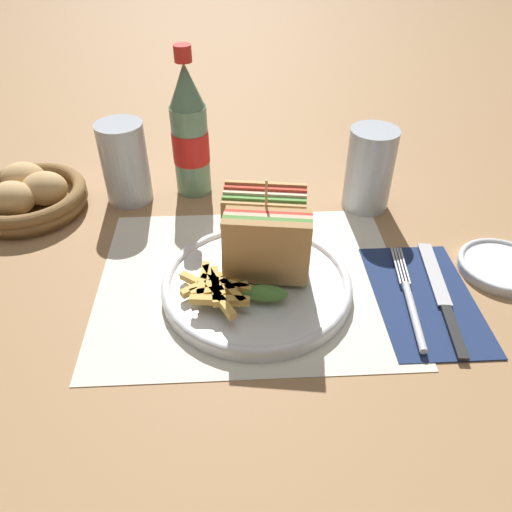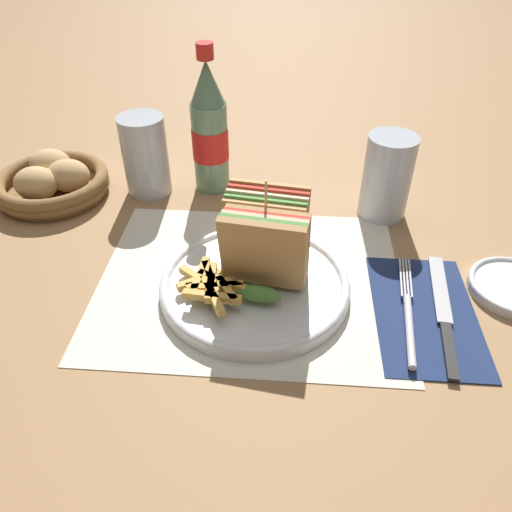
# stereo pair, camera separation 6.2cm
# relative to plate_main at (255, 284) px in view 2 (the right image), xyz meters

# --- Properties ---
(ground_plane) EXTENTS (4.00, 4.00, 0.00)m
(ground_plane) POSITION_rel_plate_main_xyz_m (0.02, 0.01, -0.01)
(ground_plane) COLOR #9E754C
(placemat) EXTENTS (0.39, 0.31, 0.00)m
(placemat) POSITION_rel_plate_main_xyz_m (-0.01, 0.02, -0.01)
(placemat) COLOR silver
(placemat) RESTS_ON ground_plane
(plate_main) EXTENTS (0.24, 0.24, 0.02)m
(plate_main) POSITION_rel_plate_main_xyz_m (0.00, 0.00, 0.00)
(plate_main) COLOR white
(plate_main) RESTS_ON ground_plane
(club_sandwich) EXTENTS (0.11, 0.12, 0.13)m
(club_sandwich) POSITION_rel_plate_main_xyz_m (0.01, 0.02, 0.06)
(club_sandwich) COLOR tan
(club_sandwich) RESTS_ON plate_main
(fries_pile) EXTENTS (0.09, 0.10, 0.02)m
(fries_pile) POSITION_rel_plate_main_xyz_m (-0.05, -0.03, 0.02)
(fries_pile) COLOR gold
(fries_pile) RESTS_ON plate_main
(napkin) EXTENTS (0.12, 0.20, 0.00)m
(napkin) POSITION_rel_plate_main_xyz_m (0.21, -0.03, -0.01)
(napkin) COLOR navy
(napkin) RESTS_ON ground_plane
(fork) EXTENTS (0.03, 0.19, 0.01)m
(fork) POSITION_rel_plate_main_xyz_m (0.18, -0.04, -0.00)
(fork) COLOR silver
(fork) RESTS_ON napkin
(knife) EXTENTS (0.04, 0.21, 0.00)m
(knife) POSITION_rel_plate_main_xyz_m (0.23, -0.03, -0.00)
(knife) COLOR black
(knife) RESTS_ON napkin
(coke_bottle_near) EXTENTS (0.06, 0.06, 0.23)m
(coke_bottle_near) POSITION_rel_plate_main_xyz_m (-0.09, 0.25, 0.09)
(coke_bottle_near) COLOR slate
(coke_bottle_near) RESTS_ON ground_plane
(glass_near) EXTENTS (0.07, 0.07, 0.13)m
(glass_near) POSITION_rel_plate_main_xyz_m (0.18, 0.19, 0.05)
(glass_near) COLOR silver
(glass_near) RESTS_ON ground_plane
(glass_far) EXTENTS (0.07, 0.07, 0.13)m
(glass_far) POSITION_rel_plate_main_xyz_m (-0.19, 0.23, 0.05)
(glass_far) COLOR silver
(glass_far) RESTS_ON ground_plane
(bread_basket) EXTENTS (0.18, 0.18, 0.06)m
(bread_basket) POSITION_rel_plate_main_xyz_m (-0.34, 0.21, 0.01)
(bread_basket) COLOR olive
(bread_basket) RESTS_ON ground_plane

